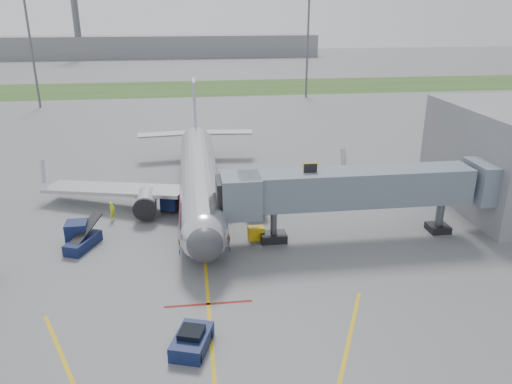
{
  "coord_description": "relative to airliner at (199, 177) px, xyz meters",
  "views": [
    {
      "loc": [
        -0.64,
        -33.26,
        19.13
      ],
      "look_at": [
        4.97,
        8.62,
        3.2
      ],
      "focal_mm": 35.0,
      "sensor_mm": 36.0,
      "label": 1
    }
  ],
  "objects": [
    {
      "name": "pushback_tug",
      "position": [
        -1.16,
        -23.8,
        -2.1
      ],
      "size": [
        2.78,
        3.55,
        1.3
      ],
      "color": "#0E1A3D",
      "rests_on": "ground"
    },
    {
      "name": "light_mast_right",
      "position": [
        25.0,
        59.75,
        8.13
      ],
      "size": [
        2.0,
        0.44,
        20.4
      ],
      "color": "#595B60",
      "rests_on": "ground"
    },
    {
      "name": "distant_terminal",
      "position": [
        -10.0,
        154.75,
        1.35
      ],
      "size": [
        120.0,
        14.0,
        8.0
      ],
      "primitive_type": "cube",
      "color": "slate",
      "rests_on": "ground"
    },
    {
      "name": "terminal",
      "position": [
        30.0,
        -5.25,
        2.35
      ],
      "size": [
        10.0,
        16.0,
        10.0
      ],
      "primitive_type": "cube",
      "color": "slate",
      "rests_on": "ground"
    },
    {
      "name": "baggage_cart_c",
      "position": [
        -10.59,
        -8.5,
        -1.65
      ],
      "size": [
        1.87,
        1.87,
        1.96
      ],
      "color": "#0E1A3D",
      "rests_on": "ground"
    },
    {
      "name": "baggage_cart_a",
      "position": [
        -3.0,
        -2.31,
        -1.78
      ],
      "size": [
        1.97,
        1.97,
        1.7
      ],
      "color": "#0E1A3D",
      "rests_on": "ground"
    },
    {
      "name": "ramp_worker",
      "position": [
        -8.31,
        -3.91,
        -1.72
      ],
      "size": [
        0.72,
        0.81,
        1.85
      ],
      "primitive_type": "imported",
      "rotation": [
        0.0,
        0.0,
        1.07
      ],
      "color": "#D5EB1B",
      "rests_on": "ground"
    },
    {
      "name": "ground",
      "position": [
        -0.0,
        -15.25,
        -2.65
      ],
      "size": [
        400.0,
        400.0,
        0.0
      ],
      "primitive_type": "plane",
      "color": "#565659",
      "rests_on": "ground"
    },
    {
      "name": "control_tower",
      "position": [
        -40.0,
        149.75,
        14.68
      ],
      "size": [
        4.0,
        4.0,
        30.0
      ],
      "color": "#595B60",
      "rests_on": "ground"
    },
    {
      "name": "baggage_cart_b",
      "position": [
        -5.58,
        -0.69,
        -1.76
      ],
      "size": [
        2.05,
        2.05,
        1.73
      ],
      "color": "#0E1A3D",
      "rests_on": "ground"
    },
    {
      "name": "grass_strip",
      "position": [
        -0.0,
        74.75,
        -2.64
      ],
      "size": [
        300.0,
        25.0,
        0.01
      ],
      "primitive_type": "cube",
      "color": "#2D4C1E",
      "rests_on": "ground"
    },
    {
      "name": "apron_markings",
      "position": [
        -0.0,
        -22.65,
        -2.64
      ],
      "size": [
        21.52,
        50.0,
        0.01
      ],
      "color": "gold",
      "rests_on": "ground"
    },
    {
      "name": "ground_power_cart",
      "position": [
        4.56,
        -9.65,
        -2.1
      ],
      "size": [
        1.43,
        0.99,
        1.11
      ],
      "color": "gold",
      "rests_on": "ground"
    },
    {
      "name": "belt_loader",
      "position": [
        -9.99,
        -9.43,
        -2.11
      ],
      "size": [
        2.81,
        4.55,
        2.17
      ],
      "color": "#0E1A3D",
      "rests_on": "ground"
    },
    {
      "name": "airliner",
      "position": [
        0.0,
        0.0,
        0.0
      ],
      "size": [
        32.1,
        35.67,
        10.25
      ],
      "color": "silver",
      "rests_on": "ground"
    },
    {
      "name": "light_mast_left",
      "position": [
        -30.0,
        54.75,
        8.13
      ],
      "size": [
        2.0,
        0.44,
        20.4
      ],
      "color": "#595B60",
      "rests_on": "ground"
    },
    {
      "name": "jet_bridge",
      "position": [
        12.86,
        -10.25,
        1.82
      ],
      "size": [
        25.3,
        4.0,
        6.9
      ],
      "color": "slate",
      "rests_on": "ground"
    }
  ]
}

